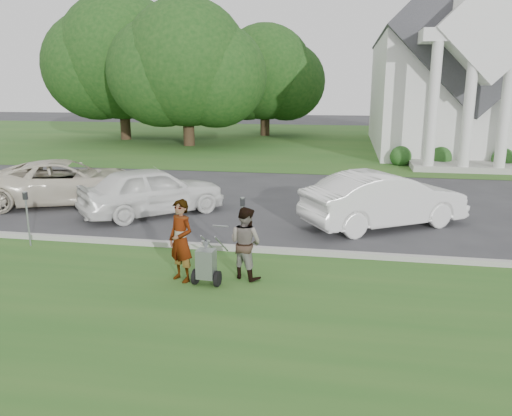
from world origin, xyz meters
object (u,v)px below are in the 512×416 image
(tree_left, at_px, (187,69))
(tree_far, at_px, (121,63))
(person_left, at_px, (181,241))
(person_right, at_px, (245,243))
(church, at_px, (453,54))
(car_d, at_px, (384,199))
(tree_back, at_px, (265,77))
(car_a, at_px, (66,182))
(car_b, at_px, (153,190))
(striping_cart, at_px, (206,265))
(parking_meter_far, at_px, (27,212))
(parking_meter_near, at_px, (243,220))

(tree_left, bearing_deg, tree_far, 153.44)
(person_left, height_order, person_right, person_left)
(tree_left, height_order, tree_far, tree_far)
(church, distance_m, person_right, 26.19)
(tree_left, distance_m, car_d, 22.31)
(person_right, bearing_deg, tree_back, -54.51)
(tree_left, relative_size, tree_far, 0.91)
(church, distance_m, car_a, 24.95)
(person_left, bearing_deg, tree_back, 126.25)
(person_left, xyz_separation_m, car_b, (-2.72, 5.26, -0.10))
(car_b, distance_m, car_d, 7.23)
(striping_cart, xyz_separation_m, parking_meter_far, (-5.20, 1.67, 0.47))
(car_b, bearing_deg, car_d, -133.68)
(church, relative_size, striping_cart, 20.87)
(church, relative_size, tree_left, 2.27)
(tree_far, bearing_deg, church, -4.66)
(tree_left, bearing_deg, car_b, -75.79)
(person_right, xyz_separation_m, car_d, (3.21, 4.74, 0.02))
(parking_meter_near, bearing_deg, car_b, 135.87)
(parking_meter_near, distance_m, car_a, 8.58)
(person_left, bearing_deg, car_b, 147.52)
(tree_far, height_order, parking_meter_near, tree_far)
(car_d, bearing_deg, car_b, 56.96)
(striping_cart, bearing_deg, tree_left, 113.35)
(church, relative_size, parking_meter_near, 16.07)
(tree_left, height_order, person_right, tree_left)
(parking_meter_near, distance_m, parking_meter_far, 5.60)
(church, height_order, striping_cart, church)
(tree_left, relative_size, striping_cart, 9.20)
(striping_cart, relative_size, car_b, 0.25)
(parking_meter_near, height_order, car_b, car_b)
(church, relative_size, parking_meter_far, 16.57)
(person_left, xyz_separation_m, person_right, (1.30, 0.40, -0.10))
(car_a, height_order, car_d, car_d)
(tree_left, bearing_deg, car_d, -57.21)
(church, xyz_separation_m, tree_back, (-13.01, 6.87, -1.21))
(person_right, relative_size, car_d, 0.32)
(tree_far, height_order, tree_back, tree_far)
(parking_meter_near, xyz_separation_m, car_b, (-3.70, 3.59, -0.16))
(person_right, xyz_separation_m, parking_meter_far, (-5.92, 1.14, 0.13))
(car_a, height_order, car_b, car_b)
(church, height_order, tree_left, church)
(tree_left, xyz_separation_m, parking_meter_far, (2.73, -22.01, -4.19))
(parking_meter_near, bearing_deg, tree_left, 110.84)
(tree_back, height_order, parking_meter_far, tree_back)
(car_b, xyz_separation_m, car_d, (7.23, -0.12, 0.02))
(church, distance_m, tree_back, 14.77)
(striping_cart, relative_size, car_d, 0.24)
(car_d, bearing_deg, parking_meter_near, 102.43)
(tree_far, bearing_deg, person_right, -60.74)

